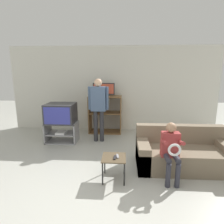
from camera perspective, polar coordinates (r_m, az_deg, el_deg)
The scene contains 12 objects.
ground_plane at distance 3.13m, azimuth -3.43°, elevation -23.76°, with size 18.00×18.00×0.00m, color #ADADA3.
wall_back at distance 5.87m, azimuth 0.36°, elevation 6.96°, with size 6.40×0.06×2.60m.
tv_stand at distance 5.18m, azimuth -15.02°, elevation -5.99°, with size 0.81×0.51×0.52m.
television_main at distance 5.05m, azimuth -15.33°, elevation -0.36°, with size 0.73×0.61×0.51m.
media_shelf at distance 5.69m, azimuth -2.10°, elevation -0.61°, with size 0.98×0.49×1.13m.
television_flat at distance 5.61m, azimuth -2.53°, elevation 6.75°, with size 0.64×0.20×0.38m.
snack_table at distance 3.30m, azimuth 0.59°, elevation -14.49°, with size 0.41×0.41×0.41m.
remote_control_black at distance 3.24m, azimuth 0.87°, elevation -13.69°, with size 0.04×0.14×0.02m, color #232328.
remote_control_white at distance 3.29m, azimuth 1.70°, elevation -13.32°, with size 0.04×0.14×0.02m, color gray.
couch at distance 4.00m, azimuth 20.65°, elevation -11.77°, with size 1.77×0.84×0.77m.
person_standing_adult at distance 4.87m, azimuth -4.16°, elevation 2.44°, with size 0.53×0.20×1.67m.
person_seated_child at distance 3.35m, azimuth 17.54°, elevation -10.36°, with size 0.33×0.43×1.00m.
Camera 1 is at (0.33, -2.51, 1.84)m, focal length 30.00 mm.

